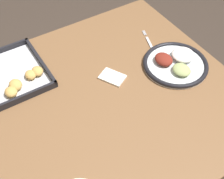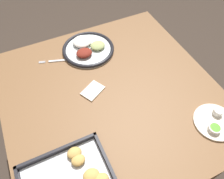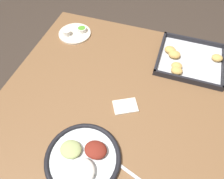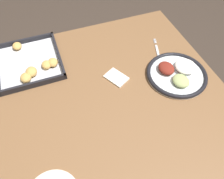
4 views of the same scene
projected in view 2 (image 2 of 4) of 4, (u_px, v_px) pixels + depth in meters
ground_plane at (112, 150)px, 1.64m from camera, size 8.00×8.00×0.00m
dining_table at (112, 105)px, 1.14m from camera, size 1.02×1.04×0.73m
dinner_plate at (88, 48)px, 1.23m from camera, size 0.29×0.29×0.05m
fork at (59, 61)px, 1.19m from camera, size 0.19×0.07×0.00m
saucer_plate at (215, 122)px, 0.96m from camera, size 0.19×0.19×0.04m
napkin at (93, 91)px, 1.07m from camera, size 0.13×0.12×0.01m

